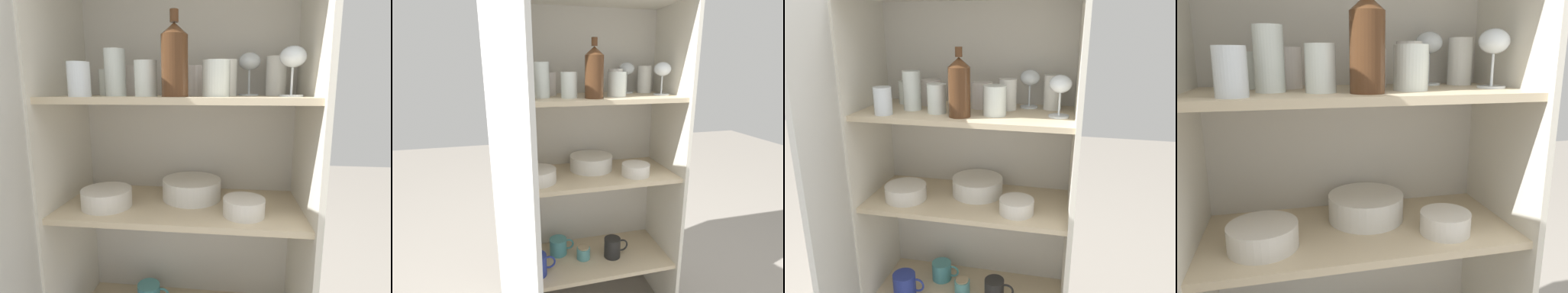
% 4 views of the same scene
% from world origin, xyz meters
% --- Properties ---
extents(cupboard_back_panel, '(0.84, 0.02, 1.54)m').
position_xyz_m(cupboard_back_panel, '(0.00, 0.36, 0.77)').
color(cupboard_back_panel, silver).
rests_on(cupboard_back_panel, ground_plane).
extents(cupboard_side_left, '(0.02, 0.39, 1.54)m').
position_xyz_m(cupboard_side_left, '(-0.41, 0.18, 0.77)').
color(cupboard_side_left, silver).
rests_on(cupboard_side_left, ground_plane).
extents(cupboard_side_right, '(0.02, 0.39, 1.54)m').
position_xyz_m(cupboard_side_right, '(0.41, 0.18, 0.77)').
color(cupboard_side_right, silver).
rests_on(cupboard_side_right, ground_plane).
extents(shelf_board_lower, '(0.80, 0.35, 0.02)m').
position_xyz_m(shelf_board_lower, '(0.00, 0.18, 0.31)').
color(shelf_board_lower, beige).
extents(shelf_board_middle, '(0.80, 0.35, 0.02)m').
position_xyz_m(shelf_board_middle, '(0.00, 0.18, 0.77)').
color(shelf_board_middle, beige).
extents(shelf_board_upper, '(0.80, 0.35, 0.02)m').
position_xyz_m(shelf_board_upper, '(0.00, 0.18, 1.13)').
color(shelf_board_upper, beige).
extents(cupboard_door, '(0.14, 0.40, 1.54)m').
position_xyz_m(cupboard_door, '(-0.36, -0.22, 0.77)').
color(cupboard_door, silver).
rests_on(cupboard_door, ground_plane).
extents(tumbler_glass_0, '(0.07, 0.07, 0.10)m').
position_xyz_m(tumbler_glass_0, '(-0.28, 0.05, 1.19)').
color(tumbler_glass_0, white).
rests_on(tumbler_glass_0, shelf_board_upper).
extents(tumbler_glass_1, '(0.08, 0.08, 0.11)m').
position_xyz_m(tumbler_glass_1, '(0.12, 0.13, 1.20)').
color(tumbler_glass_1, white).
rests_on(tumbler_glass_1, shelf_board_upper).
extents(tumbler_glass_2, '(0.08, 0.08, 0.09)m').
position_xyz_m(tumbler_glass_2, '(-0.27, 0.27, 1.19)').
color(tumbler_glass_2, white).
rests_on(tumbler_glass_2, shelf_board_upper).
extents(tumbler_glass_3, '(0.07, 0.07, 0.13)m').
position_xyz_m(tumbler_glass_3, '(0.32, 0.28, 1.21)').
color(tumbler_glass_3, white).
rests_on(tumbler_glass_3, shelf_board_upper).
extents(tumbler_glass_4, '(0.08, 0.08, 0.10)m').
position_xyz_m(tumbler_glass_4, '(0.05, 0.24, 1.19)').
color(tumbler_glass_4, silver).
rests_on(tumbler_glass_4, shelf_board_upper).
extents(tumbler_glass_5, '(0.07, 0.07, 0.11)m').
position_xyz_m(tumbler_glass_5, '(-0.10, 0.12, 1.20)').
color(tumbler_glass_5, white).
rests_on(tumbler_glass_5, shelf_board_upper).
extents(tumbler_glass_6, '(0.07, 0.07, 0.12)m').
position_xyz_m(tumbler_glass_6, '(0.15, 0.24, 1.20)').
color(tumbler_glass_6, white).
rests_on(tumbler_glass_6, shelf_board_upper).
extents(tumbler_glass_7, '(0.08, 0.08, 0.10)m').
position_xyz_m(tumbler_glass_7, '(-0.17, 0.26, 1.19)').
color(tumbler_glass_7, silver).
rests_on(tumbler_glass_7, shelf_board_upper).
extents(tumbler_glass_8, '(0.07, 0.07, 0.15)m').
position_xyz_m(tumbler_glass_8, '(-0.21, 0.16, 1.22)').
color(tumbler_glass_8, white).
rests_on(tumbler_glass_8, shelf_board_upper).
extents(wine_glass_0, '(0.08, 0.08, 0.15)m').
position_xyz_m(wine_glass_0, '(0.23, 0.29, 1.25)').
color(wine_glass_0, white).
rests_on(wine_glass_0, shelf_board_upper).
extents(wine_glass_1, '(0.08, 0.08, 0.15)m').
position_xyz_m(wine_glass_1, '(0.34, 0.15, 1.25)').
color(wine_glass_1, white).
rests_on(wine_glass_1, shelf_board_upper).
extents(wine_bottle, '(0.08, 0.08, 0.24)m').
position_xyz_m(wine_bottle, '(0.00, 0.08, 1.25)').
color(wine_bottle, '#4C2D19').
rests_on(wine_bottle, shelf_board_upper).
extents(plate_stack_white, '(0.21, 0.21, 0.07)m').
position_xyz_m(plate_stack_white, '(0.03, 0.23, 0.81)').
color(plate_stack_white, white).
rests_on(plate_stack_white, shelf_board_middle).
extents(mixing_bowl_large, '(0.17, 0.17, 0.06)m').
position_xyz_m(mixing_bowl_large, '(-0.25, 0.13, 0.81)').
color(mixing_bowl_large, silver).
rests_on(mixing_bowl_large, shelf_board_middle).
extents(serving_bowl_small, '(0.13, 0.13, 0.06)m').
position_xyz_m(serving_bowl_small, '(0.21, 0.10, 0.81)').
color(serving_bowl_small, silver).
rests_on(serving_bowl_small, shelf_board_middle).
extents(coffee_mug_primary, '(0.13, 0.08, 0.10)m').
position_xyz_m(coffee_mug_primary, '(0.12, 0.15, 0.37)').
color(coffee_mug_primary, black).
rests_on(coffee_mug_primary, shelf_board_lower).
extents(coffee_mug_extra_1, '(0.13, 0.09, 0.09)m').
position_xyz_m(coffee_mug_extra_1, '(-0.14, 0.24, 0.36)').
color(coffee_mug_extra_1, teal).
rests_on(coffee_mug_extra_1, shelf_board_lower).
extents(coffee_mug_extra_2, '(0.14, 0.10, 0.10)m').
position_xyz_m(coffee_mug_extra_2, '(-0.27, 0.10, 0.37)').
color(coffee_mug_extra_2, '#283893').
rests_on(coffee_mug_extra_2, shelf_board_lower).
extents(storage_jar, '(0.07, 0.07, 0.07)m').
position_xyz_m(storage_jar, '(-0.03, 0.17, 0.35)').
color(storage_jar, '#5BA3A8').
rests_on(storage_jar, shelf_board_lower).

